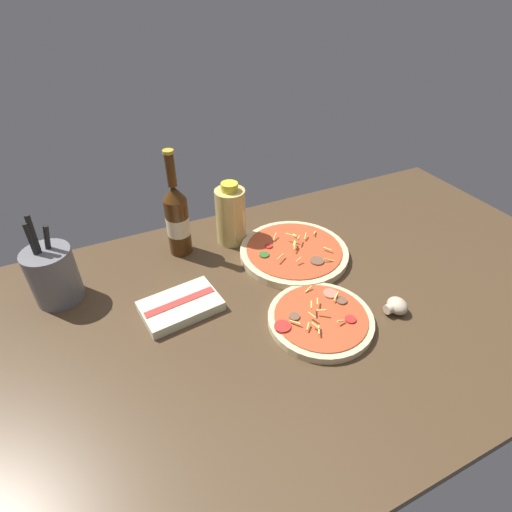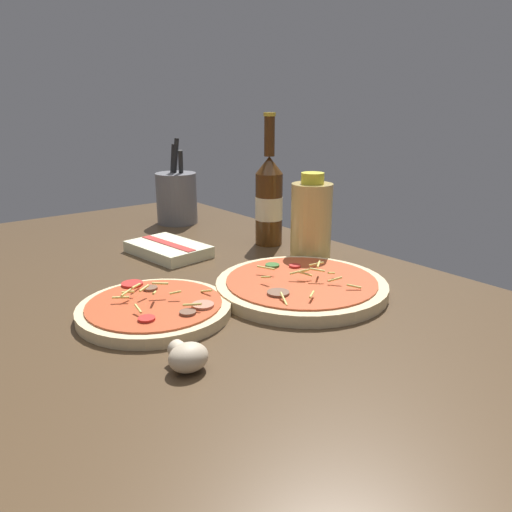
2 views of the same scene
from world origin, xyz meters
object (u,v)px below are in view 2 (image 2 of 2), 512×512
Objects in this scene: mushroom_left at (187,357)px; utensil_crock at (177,197)px; beer_bottle at (269,199)px; dish_towel at (168,249)px; pizza_far at (301,286)px; oil_bottle at (311,221)px; pizza_near at (155,309)px.

utensil_crock is at bearing 150.82° from mushroom_left.
mushroom_left is (37.29, -44.22, -8.68)cm from beer_bottle.
mushroom_left reaches higher than dish_towel.
pizza_far is 32.46cm from beer_bottle.
mushroom_left is at bearing -29.18° from utensil_crock.
beer_bottle reaches higher than mushroom_left.
utensil_crock reaches higher than oil_bottle.
oil_bottle is at bearing 5.77° from utensil_crock.
beer_bottle is at bearing 10.27° from utensil_crock.
oil_bottle is (-5.27, 38.51, 7.29)cm from pizza_near.
utensil_crock is at bearing 146.72° from pizza_near.
mushroom_left is (10.27, -28.85, 0.65)cm from pizza_far.
pizza_near reaches higher than mushroom_left.
utensil_crock is at bearing 146.08° from dish_towel.
beer_bottle is 32.33cm from utensil_crock.
dish_towel is at bearing -168.45° from pizza_far.
beer_bottle is at bearing 72.68° from dish_towel.
pizza_near is at bearing -82.21° from oil_bottle.
pizza_far is (7.10, 24.19, 0.12)cm from pizza_near.
pizza_far reaches higher than mushroom_left.
oil_bottle reaches higher than pizza_far.
beer_bottle is at bearing 130.14° from mushroom_left.
dish_towel is at bearing -135.47° from oil_bottle.
oil_bottle is at bearing -4.12° from beer_bottle.
pizza_near is at bearing -32.68° from dish_towel.
mushroom_left is at bearing -49.86° from beer_bottle.
pizza_near is 31.94cm from dish_towel.
pizza_far is 59.73cm from utensil_crock.
beer_bottle reaches higher than pizza_near.
pizza_near reaches higher than dish_towel.
oil_bottle is at bearing 44.53° from dish_towel.
pizza_near is 1.30× the size of oil_bottle.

